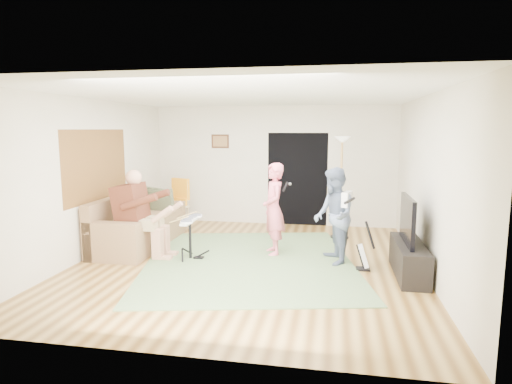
# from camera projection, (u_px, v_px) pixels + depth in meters

# --- Properties ---
(floor) EXTENTS (6.00, 6.00, 0.00)m
(floor) POSITION_uv_depth(u_px,v_px,m) (248.00, 263.00, 7.05)
(floor) COLOR brown
(floor) RESTS_ON ground
(walls) EXTENTS (5.50, 6.00, 2.70)m
(walls) POSITION_uv_depth(u_px,v_px,m) (248.00, 181.00, 6.85)
(walls) COLOR beige
(walls) RESTS_ON floor
(ceiling) EXTENTS (6.00, 6.00, 0.00)m
(ceiling) POSITION_uv_depth(u_px,v_px,m) (247.00, 95.00, 6.65)
(ceiling) COLOR white
(ceiling) RESTS_ON walls
(window_blinds) EXTENTS (0.00, 2.05, 2.05)m
(window_blinds) POSITION_uv_depth(u_px,v_px,m) (97.00, 165.00, 7.50)
(window_blinds) COLOR brown
(window_blinds) RESTS_ON walls
(doorway) EXTENTS (2.10, 0.00, 2.10)m
(doorway) POSITION_uv_depth(u_px,v_px,m) (297.00, 179.00, 9.71)
(doorway) COLOR black
(doorway) RESTS_ON walls
(picture_frame) EXTENTS (0.42, 0.03, 0.32)m
(picture_frame) POSITION_uv_depth(u_px,v_px,m) (220.00, 141.00, 9.90)
(picture_frame) COLOR #3F2314
(picture_frame) RESTS_ON walls
(area_rug) EXTENTS (4.07, 4.45, 0.02)m
(area_rug) POSITION_uv_depth(u_px,v_px,m) (249.00, 261.00, 7.09)
(area_rug) COLOR #587748
(area_rug) RESTS_ON floor
(sofa) EXTENTS (0.97, 2.35, 0.95)m
(sofa) POSITION_uv_depth(u_px,v_px,m) (136.00, 229.00, 8.08)
(sofa) COLOR olive
(sofa) RESTS_ON floor
(drummer) EXTENTS (0.98, 0.55, 1.50)m
(drummer) POSITION_uv_depth(u_px,v_px,m) (142.00, 223.00, 7.32)
(drummer) COLOR #582818
(drummer) RESTS_ON sofa
(drum_kit) EXTENTS (0.39, 0.71, 0.73)m
(drum_kit) POSITION_uv_depth(u_px,v_px,m) (190.00, 241.00, 7.21)
(drum_kit) COLOR black
(drum_kit) RESTS_ON floor
(singer) EXTENTS (0.56, 0.68, 1.61)m
(singer) POSITION_uv_depth(u_px,v_px,m) (274.00, 209.00, 7.43)
(singer) COLOR #EC667C
(singer) RESTS_ON floor
(microphone) EXTENTS (0.06, 0.06, 0.24)m
(microphone) POSITION_uv_depth(u_px,v_px,m) (285.00, 187.00, 7.33)
(microphone) COLOR black
(microphone) RESTS_ON singer
(guitarist) EXTENTS (0.76, 0.89, 1.57)m
(guitarist) POSITION_uv_depth(u_px,v_px,m) (334.00, 216.00, 6.92)
(guitarist) COLOR slate
(guitarist) RESTS_ON floor
(guitar_held) EXTENTS (0.29, 0.61, 0.26)m
(guitar_held) POSITION_uv_depth(u_px,v_px,m) (347.00, 199.00, 6.84)
(guitar_held) COLOR white
(guitar_held) RESTS_ON guitarist
(guitar_spare) EXTENTS (0.28, 0.25, 0.78)m
(guitar_spare) POSITION_uv_depth(u_px,v_px,m) (364.00, 256.00, 6.65)
(guitar_spare) COLOR black
(guitar_spare) RESTS_ON floor
(torchiere_lamp) EXTENTS (0.36, 0.36, 2.04)m
(torchiere_lamp) POSITION_uv_depth(u_px,v_px,m) (341.00, 169.00, 8.44)
(torchiere_lamp) COLOR black
(torchiere_lamp) RESTS_ON floor
(dining_chair) EXTENTS (0.61, 0.64, 1.11)m
(dining_chair) POSITION_uv_depth(u_px,v_px,m) (175.00, 211.00, 9.37)
(dining_chair) COLOR tan
(dining_chair) RESTS_ON floor
(tv_cabinet) EXTENTS (0.40, 1.40, 0.50)m
(tv_cabinet) POSITION_uv_depth(u_px,v_px,m) (409.00, 259.00, 6.39)
(tv_cabinet) COLOR black
(tv_cabinet) RESTS_ON floor
(television) EXTENTS (0.06, 1.01, 0.70)m
(television) POSITION_uv_depth(u_px,v_px,m) (408.00, 220.00, 6.32)
(television) COLOR black
(television) RESTS_ON tv_cabinet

